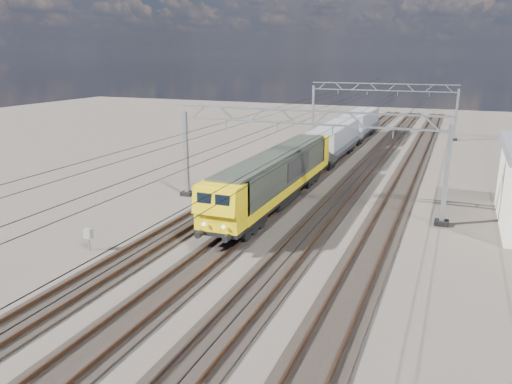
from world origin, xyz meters
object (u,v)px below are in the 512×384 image
at_px(catenary_gantry_mid, 304,156).
at_px(hopper_wagon_lead, 334,139).
at_px(catenary_gantry_far, 381,107).
at_px(hopper_wagon_mid, 360,123).
at_px(trackside_cabinet, 88,234).
at_px(locomotive, 277,175).

bearing_deg(catenary_gantry_mid, hopper_wagon_lead, 96.45).
height_order(catenary_gantry_far, hopper_wagon_lead, catenary_gantry_far).
relative_size(catenary_gantry_mid, hopper_wagon_mid, 1.53).
bearing_deg(trackside_cabinet, catenary_gantry_far, 76.16).
bearing_deg(hopper_wagon_lead, catenary_gantry_far, 83.76).
xyz_separation_m(hopper_wagon_lead, trackside_cabinet, (-6.89, -29.95, -1.24)).
relative_size(hopper_wagon_lead, trackside_cabinet, 9.98).
height_order(locomotive, hopper_wagon_lead, locomotive).
bearing_deg(hopper_wagon_mid, trackside_cabinet, -98.87).
bearing_deg(locomotive, catenary_gantry_far, 86.82).
bearing_deg(catenary_gantry_mid, trackside_cabinet, -125.96).
distance_m(locomotive, hopper_wagon_lead, 17.70).
height_order(locomotive, trackside_cabinet, locomotive).
relative_size(catenary_gantry_far, hopper_wagon_lead, 1.53).
height_order(catenary_gantry_mid, locomotive, catenary_gantry_mid).
bearing_deg(locomotive, hopper_wagon_mid, 90.00).
bearing_deg(trackside_cabinet, catenary_gantry_mid, 50.64).
distance_m(hopper_wagon_lead, hopper_wagon_mid, 14.20).
relative_size(catenary_gantry_far, locomotive, 0.94).
bearing_deg(catenary_gantry_mid, locomotive, -179.94).
bearing_deg(trackside_cabinet, locomotive, 57.25).
xyz_separation_m(locomotive, hopper_wagon_lead, (-0.00, 17.70, -0.09)).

